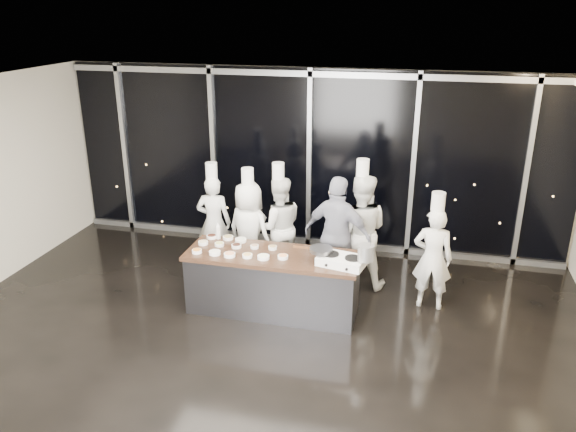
{
  "coord_description": "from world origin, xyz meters",
  "views": [
    {
      "loc": [
        1.92,
        -6.04,
        4.2
      ],
      "look_at": [
        0.15,
        1.2,
        1.37
      ],
      "focal_mm": 35.0,
      "sensor_mm": 36.0,
      "label": 1
    }
  ],
  "objects_px": {
    "demo_counter": "(273,282)",
    "guest": "(338,236)",
    "chef_side": "(433,257)",
    "chef_center": "(279,226)",
    "chef_right": "(360,231)",
    "stock_pot": "(366,253)",
    "chef_far_left": "(214,221)",
    "frying_pan": "(321,250)",
    "stove": "(342,260)",
    "chef_left": "(249,230)"
  },
  "relations": [
    {
      "from": "chef_side",
      "to": "stove",
      "type": "bearing_deg",
      "value": 35.23
    },
    {
      "from": "chef_right",
      "to": "chef_center",
      "type": "bearing_deg",
      "value": -7.56
    },
    {
      "from": "stove",
      "to": "chef_center",
      "type": "bearing_deg",
      "value": 145.07
    },
    {
      "from": "chef_side",
      "to": "guest",
      "type": "bearing_deg",
      "value": -3.54
    },
    {
      "from": "frying_pan",
      "to": "chef_center",
      "type": "bearing_deg",
      "value": 138.34
    },
    {
      "from": "guest",
      "to": "chef_right",
      "type": "relative_size",
      "value": 0.9
    },
    {
      "from": "chef_left",
      "to": "guest",
      "type": "bearing_deg",
      "value": -165.14
    },
    {
      "from": "demo_counter",
      "to": "chef_center",
      "type": "distance_m",
      "value": 1.26
    },
    {
      "from": "chef_center",
      "to": "guest",
      "type": "distance_m",
      "value": 1.09
    },
    {
      "from": "demo_counter",
      "to": "guest",
      "type": "xyz_separation_m",
      "value": [
        0.8,
        0.8,
        0.47
      ]
    },
    {
      "from": "stock_pot",
      "to": "chef_center",
      "type": "distance_m",
      "value": 2.09
    },
    {
      "from": "frying_pan",
      "to": "guest",
      "type": "bearing_deg",
      "value": 95.1
    },
    {
      "from": "stove",
      "to": "frying_pan",
      "type": "bearing_deg",
      "value": -178.95
    },
    {
      "from": "frying_pan",
      "to": "chef_right",
      "type": "height_order",
      "value": "chef_right"
    },
    {
      "from": "demo_counter",
      "to": "chef_left",
      "type": "xyz_separation_m",
      "value": [
        -0.64,
        0.93,
        0.37
      ]
    },
    {
      "from": "chef_center",
      "to": "chef_right",
      "type": "bearing_deg",
      "value": 152.45
    },
    {
      "from": "demo_counter",
      "to": "chef_right",
      "type": "distance_m",
      "value": 1.62
    },
    {
      "from": "frying_pan",
      "to": "chef_left",
      "type": "height_order",
      "value": "chef_left"
    },
    {
      "from": "stock_pot",
      "to": "chef_left",
      "type": "distance_m",
      "value": 2.29
    },
    {
      "from": "stove",
      "to": "chef_center",
      "type": "distance_m",
      "value": 1.79
    },
    {
      "from": "demo_counter",
      "to": "stove",
      "type": "distance_m",
      "value": 1.13
    },
    {
      "from": "stock_pot",
      "to": "chef_left",
      "type": "xyz_separation_m",
      "value": [
        -1.96,
        1.13,
        -0.33
      ]
    },
    {
      "from": "chef_left",
      "to": "chef_right",
      "type": "xyz_separation_m",
      "value": [
        1.74,
        0.16,
        0.1
      ]
    },
    {
      "from": "chef_far_left",
      "to": "guest",
      "type": "bearing_deg",
      "value": 163.74
    },
    {
      "from": "stove",
      "to": "chef_far_left",
      "type": "height_order",
      "value": "chef_far_left"
    },
    {
      "from": "frying_pan",
      "to": "chef_right",
      "type": "bearing_deg",
      "value": 82.9
    },
    {
      "from": "chef_side",
      "to": "chef_center",
      "type": "bearing_deg",
      "value": -9.85
    },
    {
      "from": "stock_pot",
      "to": "chef_center",
      "type": "height_order",
      "value": "chef_center"
    },
    {
      "from": "demo_counter",
      "to": "chef_center",
      "type": "relative_size",
      "value": 1.3
    },
    {
      "from": "chef_center",
      "to": "frying_pan",
      "type": "bearing_deg",
      "value": 102.56
    },
    {
      "from": "stock_pot",
      "to": "chef_side",
      "type": "relative_size",
      "value": 0.12
    },
    {
      "from": "demo_counter",
      "to": "chef_far_left",
      "type": "height_order",
      "value": "chef_far_left"
    },
    {
      "from": "chef_side",
      "to": "chef_left",
      "type": "bearing_deg",
      "value": -3.2
    },
    {
      "from": "chef_left",
      "to": "chef_right",
      "type": "height_order",
      "value": "chef_right"
    },
    {
      "from": "stock_pot",
      "to": "chef_center",
      "type": "bearing_deg",
      "value": 138.28
    },
    {
      "from": "frying_pan",
      "to": "chef_center",
      "type": "height_order",
      "value": "chef_center"
    },
    {
      "from": "chef_left",
      "to": "demo_counter",
      "type": "bearing_deg",
      "value": 144.62
    },
    {
      "from": "chef_side",
      "to": "chef_right",
      "type": "bearing_deg",
      "value": -19.16
    },
    {
      "from": "frying_pan",
      "to": "chef_side",
      "type": "relative_size",
      "value": 0.32
    },
    {
      "from": "stock_pot",
      "to": "chef_side",
      "type": "bearing_deg",
      "value": 44.18
    },
    {
      "from": "demo_counter",
      "to": "chef_side",
      "type": "relative_size",
      "value": 1.39
    },
    {
      "from": "stock_pot",
      "to": "chef_far_left",
      "type": "height_order",
      "value": "chef_far_left"
    },
    {
      "from": "chef_center",
      "to": "chef_side",
      "type": "xyz_separation_m",
      "value": [
        2.42,
        -0.52,
        -0.05
      ]
    },
    {
      "from": "demo_counter",
      "to": "chef_side",
      "type": "height_order",
      "value": "chef_side"
    },
    {
      "from": "chef_far_left",
      "to": "frying_pan",
      "type": "bearing_deg",
      "value": 142.51
    },
    {
      "from": "demo_counter",
      "to": "stock_pot",
      "type": "height_order",
      "value": "stock_pot"
    },
    {
      "from": "demo_counter",
      "to": "chef_left",
      "type": "height_order",
      "value": "chef_left"
    },
    {
      "from": "demo_counter",
      "to": "stock_pot",
      "type": "distance_m",
      "value": 1.5
    },
    {
      "from": "stock_pot",
      "to": "chef_left",
      "type": "relative_size",
      "value": 0.12
    },
    {
      "from": "chef_far_left",
      "to": "chef_right",
      "type": "distance_m",
      "value": 2.44
    }
  ]
}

